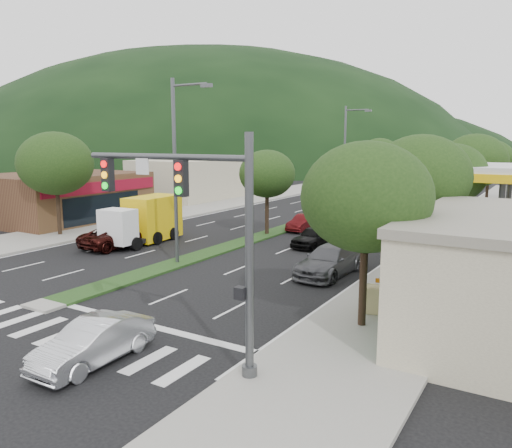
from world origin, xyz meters
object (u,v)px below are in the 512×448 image
Objects in this scene: streetlight_mid at (347,153)px; sedan_silver at (94,342)px; traffic_signal at (202,216)px; suv_maroon at (118,236)px; car_queue_d at (408,220)px; car_queue_c at (304,223)px; a_frame_sign at (375,297)px; tree_med_near at (267,174)px; tree_r_b at (421,177)px; car_queue_a at (314,236)px; box_truck at (146,221)px; tree_r_e at (489,160)px; tree_r_a at (366,197)px; car_queue_b at (330,260)px; tree_r_c at (451,174)px; tree_r_d at (475,161)px; tree_l_a at (55,164)px; tree_med_far at (379,156)px; streetlight_near at (178,163)px; motorhome at (408,206)px.

sedan_silver is (5.70, -36.00, -4.91)m from streetlight_mid.
traffic_signal is 19.17m from suv_maroon.
car_queue_d is at bearing -126.45° from suv_maroon.
car_queue_c is (1.29, -11.90, -4.97)m from streetlight_mid.
traffic_signal reaches higher than a_frame_sign.
tree_med_near is 17.84m from a_frame_sign.
traffic_signal is at bearing -75.67° from streetlight_mid.
tree_r_b reaches higher than car_queue_a.
car_queue_a is 11.21m from box_truck.
car_queue_a is (-1.34, 19.10, -0.01)m from sedan_silver.
suv_maroon is 18.66m from a_frame_sign.
tree_r_a is at bearing -90.00° from tree_r_e.
tree_med_near reaches higher than box_truck.
tree_med_near is 0.60× the size of streetlight_mid.
traffic_signal is 21.53m from tree_med_near.
car_queue_a is at bearing -107.28° from tree_r_e.
box_truck is at bearing -131.41° from tree_med_near.
car_queue_b is at bearing 115.49° from a_frame_sign.
tree_med_near is 1.17× the size of car_queue_b.
tree_med_near is at bearing 130.60° from tree_r_a.
tree_r_b is at bearing 66.38° from sedan_silver.
tree_r_c is at bearing 73.65° from sedan_silver.
tree_med_near reaches higher than car_queue_d.
sedan_silver is at bearing -100.47° from tree_r_d.
traffic_signal is at bearing -65.20° from tree_med_near.
tree_l_a is at bearing -147.38° from tree_med_near.
tree_r_e reaches higher than car_queue_d.
traffic_signal is 12.48m from car_queue_b.
tree_r_d reaches higher than tree_r_c.
tree_l_a is at bearing -1.15° from suv_maroon.
car_queue_d is at bearing 76.12° from car_queue_a.
streetlight_mid is at bearing 100.11° from a_frame_sign.
tree_r_c is at bearing 82.15° from traffic_signal.
tree_l_a is at bearing -175.33° from tree_r_b.
box_truck is (-5.66, -6.42, -2.99)m from tree_med_near.
car_queue_a is 5.87m from car_queue_c.
tree_r_a is 8.00m from tree_r_b.
tree_r_c is 12.17m from tree_med_near.
suv_maroon is (-18.15, -2.52, -4.34)m from tree_r_b.
car_queue_a is (4.36, -16.90, -4.91)m from streetlight_mid.
car_queue_b is (8.11, -33.72, -4.26)m from tree_med_far.
traffic_signal is 19.96m from box_truck.
streetlight_mid is at bearing 108.94° from car_queue_a.
tree_r_b is 1.09× the size of box_truck.
traffic_signal is 1.01× the size of tree_r_b.
tree_r_e is 1.50× the size of car_queue_d.
tree_l_a is 4.85× the size of a_frame_sign.
streetlight_near is at bearing 154.30° from a_frame_sign.
sedan_silver is at bearing -62.62° from streetlight_near.
motorhome is at bearing 105.89° from tree_r_b.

